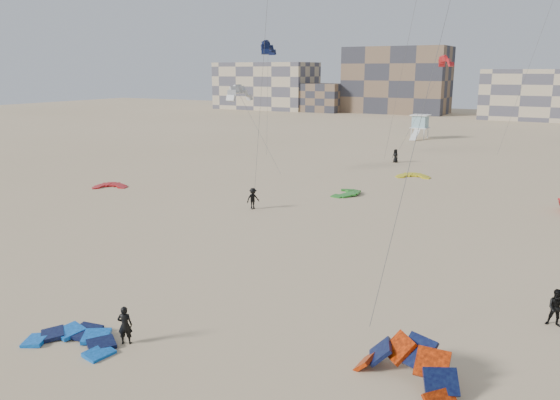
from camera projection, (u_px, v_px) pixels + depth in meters
The scene contains 18 objects.
ground at pixel (150, 324), 26.07m from camera, with size 320.00×320.00×0.00m, color #CBAF88.
kite_ground_blue at pixel (74, 344), 24.19m from camera, with size 3.95×4.11×0.63m, color #1376F7, non-canonical shape.
kite_ground_orange at pixel (406, 381), 21.28m from camera, with size 4.29×3.60×2.47m, color #FF3D07, non-canonical shape.
kite_ground_red at pixel (110, 187), 56.41m from camera, with size 3.13×3.30×0.61m, color red, non-canonical shape.
kite_ground_green at pixel (346, 194), 53.37m from camera, with size 3.58×3.78×0.57m, color #2D8924, non-canonical shape.
kite_ground_yellow at pixel (413, 177), 61.72m from camera, with size 3.40×3.55×0.59m, color yellow, non-canonical shape.
kitesurfer_main at pixel (125, 325), 24.04m from camera, with size 0.64×0.42×1.77m, color black.
kitesurfer_b at pixel (557, 308), 25.68m from camera, with size 0.89×0.69×1.83m, color black.
kitesurfer_c at pixel (253, 199), 47.43m from camera, with size 1.21×0.69×1.87m, color black.
kitesurfer_e at pixel (395, 156), 71.38m from camera, with size 0.86×0.56×1.75m, color black.
kite_fly_grey at pixel (239, 95), 61.82m from camera, with size 8.92×4.68×9.44m.
kite_fly_navy at pixel (268, 49), 71.23m from camera, with size 4.09×4.78×14.75m.
kite_fly_red at pixel (446, 62), 80.82m from camera, with size 5.23×14.07×13.31m.
lifeguard_tower_far at pixel (420, 127), 95.92m from camera, with size 3.06×5.76×4.20m.
condo_west_a at pixel (266, 86), 168.02m from camera, with size 30.00×15.00×14.00m, color #BDAA8A.
condo_west_b at pixel (397, 80), 152.07m from camera, with size 28.00×14.00×18.00m, color brown.
condo_mid at pixel (554, 95), 130.47m from camera, with size 32.00×16.00×12.00m, color #BDAA8A.
condo_fill_left at pixel (322, 98), 157.57m from camera, with size 12.00×10.00×8.00m, color brown.
Camera 1 is at (17.09, -17.93, 11.84)m, focal length 35.00 mm.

